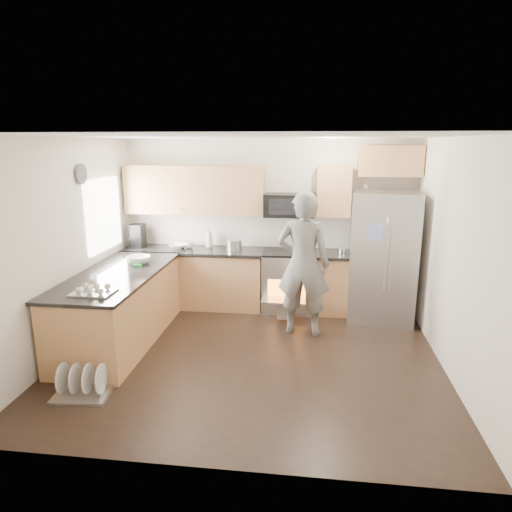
# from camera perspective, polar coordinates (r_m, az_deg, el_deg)

# --- Properties ---
(ground) EXTENTS (4.50, 4.50, 0.00)m
(ground) POSITION_cam_1_polar(r_m,az_deg,el_deg) (5.70, -0.65, -12.42)
(ground) COLOR black
(ground) RESTS_ON ground
(room_shell) EXTENTS (4.54, 4.04, 2.62)m
(room_shell) POSITION_cam_1_polar(r_m,az_deg,el_deg) (5.20, -1.08, 4.48)
(room_shell) COLOR silver
(room_shell) RESTS_ON ground
(back_cabinet_run) EXTENTS (4.45, 0.64, 2.50)m
(back_cabinet_run) POSITION_cam_1_polar(r_m,az_deg,el_deg) (7.10, -3.48, 1.18)
(back_cabinet_run) COLOR #B9824A
(back_cabinet_run) RESTS_ON ground
(peninsula) EXTENTS (0.96, 2.36, 1.03)m
(peninsula) POSITION_cam_1_polar(r_m,az_deg,el_deg) (6.19, -16.68, -6.15)
(peninsula) COLOR #B9824A
(peninsula) RESTS_ON ground
(stove_range) EXTENTS (0.76, 0.97, 1.79)m
(stove_range) POSITION_cam_1_polar(r_m,az_deg,el_deg) (7.01, 4.04, -1.43)
(stove_range) COLOR #B7B7BC
(stove_range) RESTS_ON ground
(refrigerator) EXTENTS (1.00, 0.82, 1.87)m
(refrigerator) POSITION_cam_1_polar(r_m,az_deg,el_deg) (6.78, 15.65, -0.18)
(refrigerator) COLOR #B7B7BC
(refrigerator) RESTS_ON ground
(person) EXTENTS (0.76, 0.55, 1.94)m
(person) POSITION_cam_1_polar(r_m,az_deg,el_deg) (6.08, 5.93, -1.01)
(person) COLOR gray
(person) RESTS_ON ground
(dish_rack) EXTENTS (0.59, 0.49, 0.34)m
(dish_rack) POSITION_cam_1_polar(r_m,az_deg,el_deg) (5.19, -20.85, -15.02)
(dish_rack) COLOR #B7B7BC
(dish_rack) RESTS_ON ground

